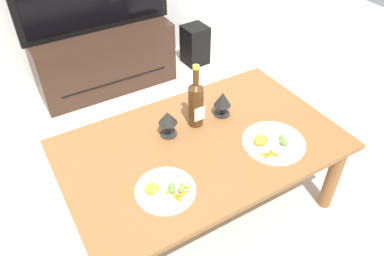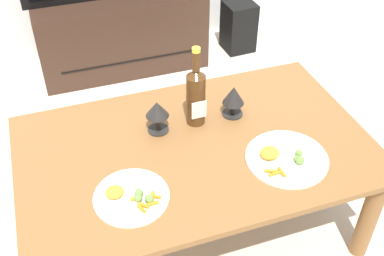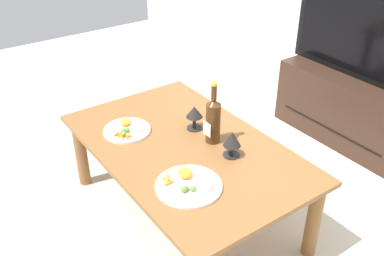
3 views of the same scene
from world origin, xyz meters
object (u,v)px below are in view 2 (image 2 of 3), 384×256
(wine_bottle, at_px, (196,95))
(goblet_left, at_px, (157,111))
(dinner_plate_right, at_px, (286,157))
(goblet_right, at_px, (233,97))
(floor_speaker, at_px, (239,26))
(dinner_plate_left, at_px, (131,196))
(tv_stand, at_px, (120,32))
(dining_table, at_px, (195,159))

(wine_bottle, bearing_deg, goblet_left, -178.46)
(goblet_left, relative_size, dinner_plate_right, 0.45)
(goblet_right, bearing_deg, wine_bottle, 178.46)
(floor_speaker, height_order, dinner_plate_left, dinner_plate_left)
(dinner_plate_left, distance_m, dinner_plate_right, 0.57)
(tv_stand, xyz_separation_m, dinner_plate_right, (0.29, -1.56, 0.24))
(tv_stand, height_order, floor_speaker, tv_stand)
(tv_stand, bearing_deg, dinner_plate_right, -79.59)
(wine_bottle, relative_size, dinner_plate_left, 1.32)
(goblet_left, height_order, dinner_plate_right, goblet_left)
(dining_table, bearing_deg, dinner_plate_left, -148.41)
(wine_bottle, bearing_deg, goblet_right, -1.54)
(dinner_plate_left, height_order, dinner_plate_right, dinner_plate_right)
(goblet_left, bearing_deg, dining_table, -51.70)
(goblet_right, relative_size, dinner_plate_right, 0.44)
(goblet_right, distance_m, dinner_plate_right, 0.33)
(dining_table, distance_m, dinner_plate_left, 0.34)
(floor_speaker, distance_m, goblet_right, 1.39)
(dining_table, relative_size, dinner_plate_right, 4.39)
(wine_bottle, xyz_separation_m, goblet_right, (0.16, -0.00, -0.04))
(goblet_left, distance_m, dinner_plate_right, 0.50)
(floor_speaker, xyz_separation_m, goblet_left, (-0.88, -1.21, 0.39))
(dining_table, bearing_deg, tv_stand, 90.15)
(goblet_left, distance_m, dinner_plate_left, 0.37)
(tv_stand, xyz_separation_m, wine_bottle, (0.05, -1.25, 0.36))
(dining_table, relative_size, floor_speaker, 3.99)
(floor_speaker, xyz_separation_m, wine_bottle, (-0.72, -1.20, 0.43))
(goblet_left, bearing_deg, dinner_plate_right, -38.42)
(dinner_plate_left, xyz_separation_m, dinner_plate_right, (0.57, 0.00, -0.00))
(goblet_right, bearing_deg, dinner_plate_right, -75.74)
(dining_table, height_order, tv_stand, tv_stand)
(dinner_plate_left, relative_size, dinner_plate_right, 0.85)
(floor_speaker, height_order, wine_bottle, wine_bottle)
(goblet_right, distance_m, dinner_plate_left, 0.59)
(wine_bottle, bearing_deg, dinner_plate_right, -53.23)
(tv_stand, bearing_deg, dinner_plate_left, -100.24)
(floor_speaker, xyz_separation_m, dinner_plate_right, (-0.49, -1.51, 0.31))
(goblet_left, xyz_separation_m, dinner_plate_right, (0.39, -0.31, -0.08))
(dinner_plate_left, bearing_deg, goblet_left, 59.93)
(goblet_left, bearing_deg, dinner_plate_left, -120.07)
(dinner_plate_left, bearing_deg, goblet_right, 32.32)
(wine_bottle, bearing_deg, dining_table, -109.54)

